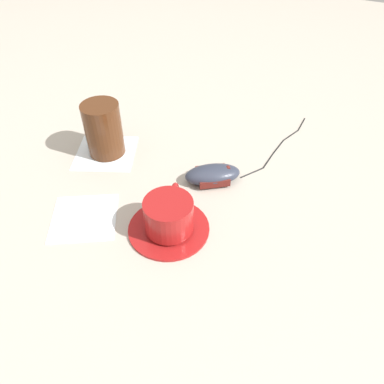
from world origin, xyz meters
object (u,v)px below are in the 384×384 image
Objects in this scene: saucer at (169,228)px; drinking_glass at (104,129)px; computer_mouse at (213,174)px; coffee_cup at (169,214)px.

drinking_glass reaches higher than saucer.
drinking_glass reaches higher than computer_mouse.
coffee_cup is (0.00, 0.00, 0.03)m from saucer.
drinking_glass is (-0.23, 0.14, 0.02)m from coffee_cup.
drinking_glass is (-0.23, 0.14, 0.06)m from saucer.
drinking_glass is at bearing -177.51° from computer_mouse.
saucer is 0.03m from coffee_cup.
computer_mouse is (0.02, 0.15, 0.01)m from saucer.
coffee_cup reaches higher than computer_mouse.
coffee_cup is 0.91× the size of computer_mouse.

